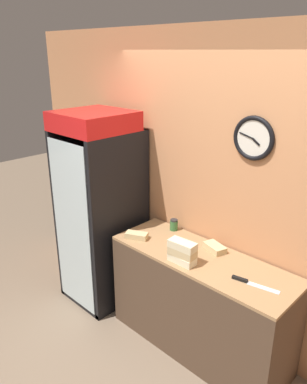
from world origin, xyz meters
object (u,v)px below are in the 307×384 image
Objects in this scene: sandwich_flat_left at (137,236)px; sandwich_flat_right at (215,248)px; sandwich_stack_middle at (182,252)px; chefs_knife at (248,282)px; sandwich_stack_top at (182,245)px; beverage_cooler at (104,200)px; condiment_jar at (174,225)px; sandwich_stack_bottom at (182,259)px.

sandwich_flat_left is 0.71m from sandwich_flat_right.
sandwich_stack_middle is 0.66× the size of chefs_knife.
sandwich_stack_top is at bearing -3.09° from sandwich_flat_left.
beverage_cooler is 8.50× the size of sandwich_stack_middle.
sandwich_flat_right is 0.62× the size of chefs_knife.
chefs_knife is at bearing -25.63° from sandwich_flat_right.
sandwich_stack_middle is 2.20× the size of condiment_jar.
sandwich_stack_bottom is 1.05× the size of sandwich_flat_left.
sandwich_stack_middle is 0.56m from sandwich_flat_left.
sandwich_stack_bottom is (1.16, -0.15, -0.13)m from beverage_cooler.
sandwich_stack_middle is 1.00× the size of sandwich_stack_top.
condiment_jar is at bearing 137.69° from sandwich_stack_bottom.
sandwich_stack_middle is 0.06m from sandwich_stack_top.
sandwich_stack_middle is at bearing -42.31° from condiment_jar.
sandwich_flat_right is (1.23, 0.19, -0.14)m from beverage_cooler.
sandwich_stack_bottom is 2.15× the size of condiment_jar.
sandwich_stack_middle reaches higher than condiment_jar.
chefs_knife is at bearing 12.69° from sandwich_stack_bottom.
sandwich_stack_top is 0.37m from sandwich_flat_right.
sandwich_stack_top is (0.00, 0.00, 0.06)m from sandwich_stack_middle.
condiment_jar is at bearing 70.49° from sandwich_flat_left.
beverage_cooler reaches higher than condiment_jar.
sandwich_stack_bottom is at bearing 0.00° from sandwich_stack_top.
chefs_knife is (1.09, 0.09, -0.02)m from sandwich_flat_left.
beverage_cooler is at bearing -171.31° from sandwich_flat_right.
sandwich_stack_top reaches higher than sandwich_flat_left.
sandwich_stack_top reaches higher than sandwich_stack_middle.
sandwich_stack_bottom is 0.06m from sandwich_stack_middle.
condiment_jar is (0.73, 0.24, -0.11)m from beverage_cooler.
beverage_cooler is 1.17m from sandwich_stack_middle.
sandwich_stack_bottom is 0.98× the size of sandwich_stack_top.
beverage_cooler is at bearing 172.60° from sandwich_stack_top.
sandwich_flat_left is at bearing 176.91° from sandwich_stack_bottom.
sandwich_flat_right is (0.08, 0.34, -0.13)m from sandwich_stack_top.
chefs_knife is at bearing -1.03° from beverage_cooler.
sandwich_stack_bottom is 0.12m from sandwich_stack_top.
sandwich_stack_middle reaches higher than sandwich_flat_left.
beverage_cooler reaches higher than chefs_knife.
beverage_cooler is at bearing -161.57° from condiment_jar.
sandwich_flat_left is 2.06× the size of condiment_jar.
condiment_jar is at bearing 164.22° from chefs_knife.
sandwich_stack_bottom is 0.65× the size of chefs_knife.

